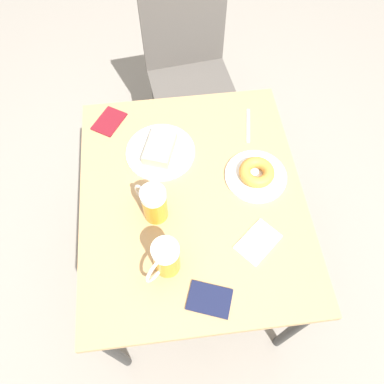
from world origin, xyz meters
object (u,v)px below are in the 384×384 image
Objects in this scene: beer_mug_center at (154,203)px; passport_near_edge at (209,299)px; fork at (248,126)px; beer_mug_left at (166,258)px; plate_with_donut at (256,174)px; napkin_folded at (258,242)px; plate_with_cake at (160,150)px; chair at (188,63)px; passport_far_edge at (109,121)px.

passport_near_edge is (0.14, -0.30, -0.07)m from beer_mug_center.
fork is 1.08× the size of passport_near_edge.
beer_mug_left is at bearing -83.38° from beer_mug_center.
plate_with_donut is at bearing 61.19° from passport_near_edge.
passport_near_edge is at bearing -110.84° from fork.
plate_with_donut is 1.51× the size of beer_mug_center.
beer_mug_center is at bearing 114.37° from passport_near_edge.
plate_with_donut is 0.25m from napkin_folded.
chair is at bearing 74.80° from plate_with_cake.
napkin_folded is 0.24m from passport_near_edge.
beer_mug_left is 0.63m from fork.
plate_with_cake is at bearing -112.14° from chair.
plate_with_cake is (-0.17, -0.64, 0.18)m from chair.
chair is 6.09× the size of passport_near_edge.
passport_near_edge is at bearing -118.81° from plate_with_donut.
plate_with_cake is at bearing 155.94° from plate_with_donut.
beer_mug_left is 0.86× the size of napkin_folded.
beer_mug_left reaches higher than plate_with_cake.
fork is at bearing 55.44° from beer_mug_left.
plate_with_cake is 1.76× the size of beer_mug_center.
beer_mug_center is at bearing -98.29° from plate_with_cake.
chair is 5.90× the size of passport_far_edge.
beer_mug_left is 0.96× the size of passport_near_edge.
beer_mug_left is at bearing -171.33° from napkin_folded.
napkin_folded is (0.28, -0.38, -0.01)m from plate_with_cake.
beer_mug_center reaches higher than napkin_folded.
beer_mug_center is at bearing -164.24° from plate_with_donut.
passport_far_edge is (-0.17, 0.60, -0.07)m from beer_mug_left.
passport_far_edge is at bearing -133.91° from chair.
chair is 5.63× the size of fork.
plate_with_cake is 0.48m from napkin_folded.
passport_far_edge is at bearing 105.85° from beer_mug_left.
passport_far_edge is at bearing 148.41° from plate_with_donut.
beer_mug_left is 0.30m from napkin_folded.
beer_mug_center reaches higher than fork.
plate_with_donut reaches higher than passport_near_edge.
chair is 4.21× the size of plate_with_donut.
beer_mug_center is (-0.36, -0.10, 0.05)m from plate_with_donut.
fork is at bearing -8.93° from passport_far_edge.
passport_near_edge reaches higher than napkin_folded.
napkin_folded is at bearing 41.86° from passport_near_edge.
napkin_folded is at bearing -24.10° from beer_mug_center.
passport_far_edge is (-0.46, 0.55, 0.00)m from napkin_folded.
chair reaches higher than plate_with_cake.
plate_with_donut is (0.32, -0.14, 0.00)m from plate_with_cake.
beer_mug_left is at bearing -139.53° from plate_with_donut.
napkin_folded is 1.02× the size of fork.
plate_with_cake is 1.68× the size of passport_near_edge.
passport_near_edge is (0.11, -0.12, -0.07)m from beer_mug_left.
plate_with_cake is 0.55m from passport_near_edge.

